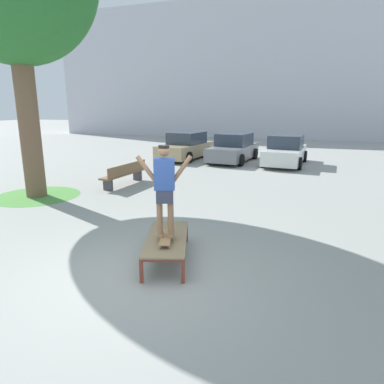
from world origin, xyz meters
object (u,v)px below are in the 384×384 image
object	(u,v)px
skater	(165,185)
park_bench	(125,174)
car_tan	(186,147)
skate_box	(167,239)
car_white	(285,151)
skateboard	(166,238)
car_grey	(233,148)

from	to	relation	value
skater	park_bench	bearing A→B (deg)	125.75
car_tan	park_bench	size ratio (longest dim) A/B	1.81
skater	park_bench	xyz separation A→B (m)	(-4.12, 5.72, -1.08)
skate_box	car_white	size ratio (longest dim) A/B	0.47
park_bench	skater	bearing A→B (deg)	-54.25
skateboard	park_bench	world-z (taller)	park_bench
car_tan	park_bench	world-z (taller)	car_tan
park_bench	car_grey	bearing A→B (deg)	69.88
skater	skateboard	bearing A→B (deg)	-70.27
skate_box	skateboard	xyz separation A→B (m)	(0.07, -0.21, 0.12)
skater	car_white	world-z (taller)	skater
skate_box	park_bench	bearing A→B (deg)	126.31
skateboard	car_white	bearing A→B (deg)	84.44
skater	car_grey	world-z (taller)	skater
skate_box	car_white	distance (m)	12.50
car_white	car_tan	bearing A→B (deg)	177.57
skateboard	car_grey	distance (m)	12.94
skateboard	skater	bearing A→B (deg)	109.73
skateboard	park_bench	bearing A→B (deg)	125.75
car_tan	car_white	distance (m)	5.48
skate_box	car_grey	size ratio (longest dim) A/B	0.47
car_tan	park_bench	bearing A→B (deg)	-89.02
car_tan	skate_box	bearing A→B (deg)	-71.76
skate_box	skateboard	distance (m)	0.25
skate_box	car_tan	size ratio (longest dim) A/B	0.47
skateboard	park_bench	xyz separation A→B (m)	(-4.12, 5.72, -0.09)
car_tan	car_white	size ratio (longest dim) A/B	1.02
car_white	park_bench	xyz separation A→B (m)	(-5.35, -6.92, -0.24)
skateboard	park_bench	distance (m)	7.05
skater	park_bench	size ratio (longest dim) A/B	0.70
skate_box	skater	distance (m)	1.14
skate_box	skater	size ratio (longest dim) A/B	1.21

